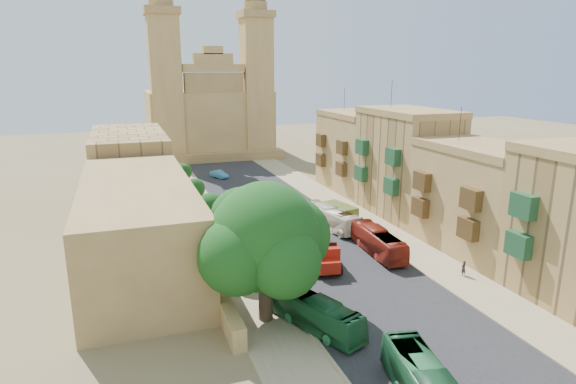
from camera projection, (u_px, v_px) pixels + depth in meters
ground at (401, 323)px, 36.55m from camera, size 260.00×260.00×0.00m
road_surface at (278, 214)px, 63.98m from camera, size 14.00×140.00×0.01m
sidewalk_east at (343, 207)px, 67.01m from camera, size 5.00×140.00×0.01m
sidewalk_west at (207, 221)px, 60.94m from camera, size 5.00×140.00×0.01m
kerb_east at (326, 209)px, 66.20m from camera, size 0.25×140.00×0.12m
kerb_west at (226, 219)px, 61.73m from camera, size 0.25×140.00×0.12m
townhouse_b at (479, 198)px, 50.30m from camera, size 9.00×14.00×14.90m
townhouse_c at (406, 162)px, 62.79m from camera, size 9.00×14.00×17.40m
townhouse_d at (356, 151)px, 75.78m from camera, size 9.00×14.00×15.90m
west_wall at (195, 244)px, 50.62m from camera, size 1.00×40.00×1.80m
west_building_low at (139, 225)px, 46.21m from camera, size 10.00×28.00×8.40m
west_building_mid at (130, 166)px, 69.79m from camera, size 10.00×22.00×10.00m
church at (209, 112)px, 106.07m from camera, size 28.00×22.50×36.30m
ficus_tree at (266, 240)px, 35.61m from camera, size 10.85×9.99×10.85m
street_tree_a at (235, 243)px, 43.47m from camera, size 3.35×3.35×5.15m
street_tree_b at (211, 208)px, 54.43m from camera, size 3.39×3.39×5.22m
street_tree_c at (195, 189)px, 65.55m from camera, size 2.81×2.81×4.32m
street_tree_d at (183, 172)px, 76.54m from camera, size 2.75×2.75×4.22m
red_truck at (321, 249)px, 46.88m from camera, size 3.64×7.07×3.96m
olive_pickup at (340, 213)px, 61.00m from camera, size 3.17×5.39×2.09m
bus_green_north at (314, 312)px, 35.66m from camera, size 5.25×9.07×2.49m
bus_red_east at (378, 242)px, 50.00m from camera, size 2.73×9.49×2.61m
bus_cream_east at (330, 218)px, 58.05m from camera, size 3.93×9.74×2.64m
car_blue_a at (291, 266)px, 45.37m from camera, size 2.87×4.52×1.43m
car_white_a at (249, 214)px, 61.85m from camera, size 1.46×3.52×1.13m
car_cream at (342, 227)px, 56.58m from camera, size 2.46×5.22×1.44m
car_dkblue at (229, 196)px, 70.56m from camera, size 2.07×4.36×1.23m
car_white_b at (260, 191)px, 73.79m from camera, size 2.05×3.45×1.10m
car_blue_b at (219, 174)px, 85.08m from camera, size 2.90×4.17×1.30m
pedestrian_a at (463, 268)px, 44.74m from camera, size 0.60×0.45×1.48m
pedestrian_c at (362, 223)px, 57.63m from camera, size 0.65×1.00×1.57m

